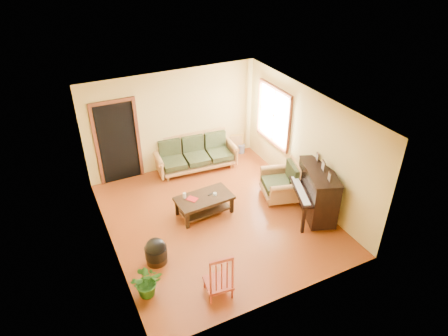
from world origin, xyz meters
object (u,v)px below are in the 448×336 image
piano (317,193)px  footstool (156,254)px  armchair (279,181)px  potted_plant (147,281)px  sofa (196,154)px  coffee_table (204,205)px  red_chair (218,273)px  ceramic_crock (241,149)px

piano → footstool: bearing=-161.9°
armchair → potted_plant: armchair is taller
sofa → potted_plant: 4.23m
coffee_table → armchair: 1.85m
piano → red_chair: piano is taller
potted_plant → coffee_table: bearing=42.5°
armchair → potted_plant: 3.91m
ceramic_crock → footstool: bearing=-138.9°
ceramic_crock → piano: bearing=-88.0°
sofa → potted_plant: bearing=-119.7°
sofa → piano: 3.36m
footstool → red_chair: 1.44m
ceramic_crock → sofa: bearing=-170.3°
armchair → sofa: bearing=137.3°
red_chair → potted_plant: bearing=162.2°
red_chair → potted_plant: 1.23m
coffee_table → armchair: bearing=-6.1°
coffee_table → ceramic_crock: bearing=45.3°
armchair → ceramic_crock: size_ratio=3.67×
sofa → footstool: size_ratio=4.91×
sofa → footstool: (-2.02, -2.80, -0.24)m
coffee_table → footstool: 1.72m
footstool → armchair: bearing=13.2°
piano → ceramic_crock: bearing=112.8°
sofa → potted_plant: sofa is taller
potted_plant → armchair: bearing=21.8°
footstool → red_chair: (0.73, -1.21, 0.28)m
armchair → piano: 1.00m
coffee_table → piano: (2.18, -1.13, 0.36)m
coffee_table → ceramic_crock: coffee_table is taller
piano → coffee_table: bearing=173.4°
red_chair → ceramic_crock: red_chair is taller
red_chair → potted_plant: size_ratio=1.58×
piano → footstool: (-3.60, 0.17, -0.38)m
sofa → piano: piano is taller
sofa → potted_plant: size_ratio=3.41×
red_chair → footstool: bearing=128.5°
coffee_table → armchair: size_ratio=1.34×
piano → potted_plant: piano is taller
red_chair → piano: bearing=27.2°
piano → red_chair: (-2.87, -1.04, -0.10)m
footstool → potted_plant: size_ratio=0.70×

